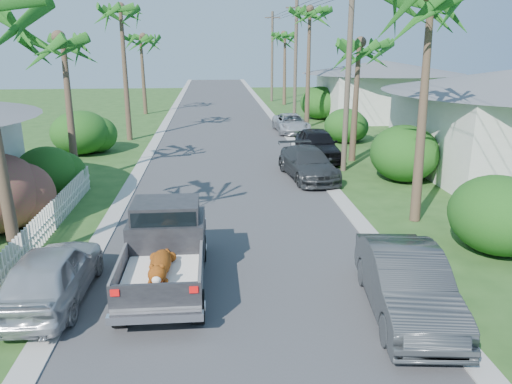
{
  "coord_description": "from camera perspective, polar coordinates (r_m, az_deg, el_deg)",
  "views": [
    {
      "loc": [
        -0.66,
        -10.1,
        5.98
      ],
      "look_at": [
        0.65,
        5.09,
        1.4
      ],
      "focal_mm": 35.0,
      "sensor_mm": 36.0,
      "label": 1
    }
  ],
  "objects": [
    {
      "name": "palm_r_d",
      "position": [
        50.62,
        3.36,
        17.56
      ],
      "size": [
        4.4,
        4.4,
        8.0
      ],
      "color": "brown",
      "rests_on": "ground"
    },
    {
      "name": "house_right_far",
      "position": [
        42.54,
        14.09,
        11.03
      ],
      "size": [
        9.0,
        8.0,
        4.6
      ],
      "color": "silver",
      "rests_on": "ground"
    },
    {
      "name": "shrub_r_b",
      "position": [
        23.22,
        16.6,
        4.27
      ],
      "size": [
        3.0,
        3.3,
        2.5
      ],
      "primitive_type": "ellipsoid",
      "color": "#154B15",
      "rests_on": "ground"
    },
    {
      "name": "pickup_truck",
      "position": [
        13.16,
        -10.21,
        -5.76
      ],
      "size": [
        1.98,
        5.12,
        2.06
      ],
      "color": "black",
      "rests_on": "ground"
    },
    {
      "name": "parked_car_ln",
      "position": [
        12.93,
        -22.34,
        -8.7
      ],
      "size": [
        1.76,
        4.2,
        1.42
      ],
      "primitive_type": "imported",
      "rotation": [
        0.0,
        0.0,
        3.12
      ],
      "color": "#B6B8BE",
      "rests_on": "ground"
    },
    {
      "name": "palm_r_c",
      "position": [
        36.81,
        6.19,
        19.95
      ],
      "size": [
        4.4,
        4.4,
        9.4
      ],
      "color": "brown",
      "rests_on": "ground"
    },
    {
      "name": "parked_car_rf",
      "position": [
        26.64,
        6.98,
        5.4
      ],
      "size": [
        1.96,
        4.75,
        1.61
      ],
      "primitive_type": "imported",
      "rotation": [
        0.0,
        0.0,
        -0.01
      ],
      "color": "black",
      "rests_on": "ground"
    },
    {
      "name": "palm_l_c",
      "position": [
        32.6,
        -15.25,
        19.57
      ],
      "size": [
        4.4,
        4.4,
        9.2
      ],
      "color": "brown",
      "rests_on": "ground"
    },
    {
      "name": "shrub_r_d",
      "position": [
        41.29,
        7.32,
        10.08
      ],
      "size": [
        3.2,
        3.52,
        2.6
      ],
      "primitive_type": "ellipsoid",
      "color": "#154B15",
      "rests_on": "ground"
    },
    {
      "name": "picket_fence",
      "position": [
        17.38,
        -22.57,
        -3.0
      ],
      "size": [
        0.1,
        11.0,
        1.0
      ],
      "primitive_type": "cube",
      "color": "white",
      "rests_on": "ground"
    },
    {
      "name": "utility_pole_d",
      "position": [
        53.49,
        1.86,
        15.24
      ],
      "size": [
        1.6,
        0.26,
        9.0
      ],
      "color": "brown",
      "rests_on": "ground"
    },
    {
      "name": "utility_pole_c",
      "position": [
        38.64,
        4.54,
        14.63
      ],
      "size": [
        1.6,
        0.26,
        9.0
      ],
      "color": "brown",
      "rests_on": "ground"
    },
    {
      "name": "palm_r_b",
      "position": [
        26.13,
        11.68,
        16.33
      ],
      "size": [
        4.4,
        4.4,
        7.2
      ],
      "color": "brown",
      "rests_on": "ground"
    },
    {
      "name": "shrub_r_a",
      "position": [
        16.23,
        25.99,
        -2.36
      ],
      "size": [
        2.8,
        3.08,
        2.3
      ],
      "primitive_type": "ellipsoid",
      "color": "#154B15",
      "rests_on": "ground"
    },
    {
      "name": "shrub_l_c",
      "position": [
        21.78,
        -22.82,
        2.17
      ],
      "size": [
        2.4,
        2.64,
        2.0
      ],
      "primitive_type": "ellipsoid",
      "color": "#154B15",
      "rests_on": "ground"
    },
    {
      "name": "parked_car_rd",
      "position": [
        34.73,
        4.02,
        7.81
      ],
      "size": [
        2.23,
        4.58,
        1.25
      ],
      "primitive_type": "imported",
      "rotation": [
        0.0,
        0.0,
        0.03
      ],
      "color": "silver",
      "rests_on": "ground"
    },
    {
      "name": "palm_l_b",
      "position": [
        22.94,
        -21.32,
        16.05
      ],
      "size": [
        4.4,
        4.4,
        7.4
      ],
      "color": "brown",
      "rests_on": "ground"
    },
    {
      "name": "road",
      "position": [
        35.61,
        -3.83,
        7.04
      ],
      "size": [
        8.0,
        100.0,
        0.02
      ],
      "primitive_type": "cube",
      "color": "#38383A",
      "rests_on": "ground"
    },
    {
      "name": "shrub_r_c",
      "position": [
        31.58,
        10.2,
        7.48
      ],
      "size": [
        2.6,
        2.86,
        2.1
      ],
      "primitive_type": "ellipsoid",
      "color": "#154B15",
      "rests_on": "ground"
    },
    {
      "name": "utility_pole_b",
      "position": [
        23.98,
        10.49,
        13.15
      ],
      "size": [
        1.6,
        0.26,
        9.0
      ],
      "color": "brown",
      "rests_on": "ground"
    },
    {
      "name": "parked_car_rm",
      "position": [
        22.86,
        5.96,
        3.23
      ],
      "size": [
        2.48,
        4.92,
        1.37
      ],
      "primitive_type": "imported",
      "rotation": [
        0.0,
        0.0,
        0.12
      ],
      "color": "#2D3032",
      "rests_on": "ground"
    },
    {
      "name": "curb_right",
      "position": [
        35.95,
        3.09,
        7.17
      ],
      "size": [
        0.6,
        100.0,
        0.06
      ],
      "primitive_type": "cube",
      "color": "#A5A39E",
      "rests_on": "ground"
    },
    {
      "name": "curb_left",
      "position": [
        35.79,
        -10.78,
        6.86
      ],
      "size": [
        0.6,
        100.0,
        0.06
      ],
      "primitive_type": "cube",
      "color": "#A5A39E",
      "rests_on": "ground"
    },
    {
      "name": "palm_l_d",
      "position": [
        44.49,
        -13.05,
        16.91
      ],
      "size": [
        4.4,
        4.4,
        7.7
      ],
      "color": "brown",
      "rests_on": "ground"
    },
    {
      "name": "parked_car_rn",
      "position": [
        11.93,
        16.81,
        -10.05
      ],
      "size": [
        2.09,
        4.72,
        1.51
      ],
      "primitive_type": "imported",
      "rotation": [
        0.0,
        0.0,
        -0.11
      ],
      "color": "#333639",
      "rests_on": "ground"
    },
    {
      "name": "ground",
      "position": [
        11.76,
        -1.05,
        -13.86
      ],
      "size": [
        120.0,
        120.0,
        0.0
      ],
      "primitive_type": "plane",
      "color": "#274C1C",
      "rests_on": "ground"
    },
    {
      "name": "house_right_near",
      "position": [
        26.26,
        26.68,
        6.72
      ],
      "size": [
        8.0,
        9.0,
        4.8
      ],
      "color": "silver",
      "rests_on": "ground"
    },
    {
      "name": "shrub_l_d",
      "position": [
        29.44,
        -19.42,
        6.43
      ],
      "size": [
        3.2,
        3.52,
        2.4
      ],
      "primitive_type": "ellipsoid",
      "color": "#154B15",
      "rests_on": "ground"
    }
  ]
}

